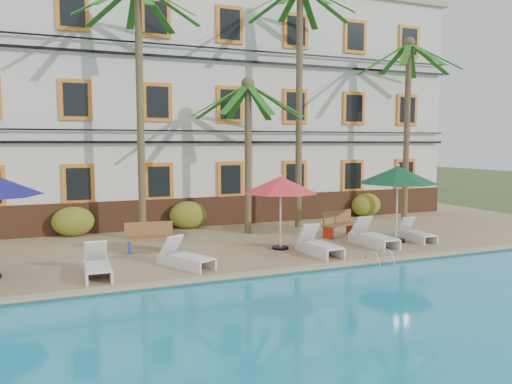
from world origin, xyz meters
name	(u,v)px	position (x,y,z in m)	size (l,w,h in m)	color
ground	(263,273)	(0.00, 0.00, 0.00)	(100.00, 100.00, 0.00)	#384C23
pool_deck	(210,238)	(0.00, 5.00, 0.12)	(30.00, 12.00, 0.25)	tan
swimming_pool	(442,377)	(0.00, -7.00, 0.10)	(26.00, 12.00, 0.20)	#1994BB
pool_coping	(276,271)	(0.00, -0.90, 0.28)	(30.00, 0.35, 0.06)	tan
hotel_building	(177,105)	(0.00, 9.98, 5.37)	(25.40, 6.44, 10.22)	silver
palm_b	(139,75)	(-2.48, 5.05, 6.00)	(4.35, 4.35, 9.07)	brown
palm_c	(248,131)	(1.44, 4.80, 4.12)	(4.35, 4.35, 5.86)	brown
palm_d	(299,74)	(3.81, 5.24, 6.40)	(4.35, 4.35, 9.79)	brown
palm_e	(408,104)	(9.00, 5.07, 5.36)	(4.35, 4.35, 7.95)	brown
shrub_left	(73,221)	(-4.75, 6.60, 0.80)	(1.50, 0.90, 1.10)	#2A5719
shrub_mid	(188,215)	(-0.43, 6.60, 0.80)	(1.50, 0.90, 1.10)	#2A5719
shrub_right	(366,205)	(8.04, 6.60, 0.80)	(1.50, 0.90, 1.10)	#2A5719
umbrella_red	(281,185)	(1.36, 1.72, 2.32)	(2.43, 2.43, 2.43)	black
umbrella_green	(398,175)	(5.61, 1.29, 2.56)	(2.71, 2.71, 2.70)	black
lounger_b	(97,266)	(-4.41, 0.53, 0.52)	(0.68, 1.80, 0.85)	silver
lounger_c	(185,257)	(-2.07, 0.62, 0.52)	(1.37, 1.86, 0.83)	silver
lounger_d	(318,245)	(2.14, 0.62, 0.53)	(0.76, 1.89, 0.88)	silver
lounger_e	(373,236)	(4.47, 1.07, 0.55)	(0.77, 1.97, 0.92)	silver
lounger_f	(415,233)	(6.38, 1.23, 0.50)	(0.66, 1.67, 0.78)	silver
bench_left	(150,237)	(-2.61, 2.96, 0.72)	(1.54, 0.63, 0.93)	olive
bench_right	(338,223)	(4.28, 2.93, 0.72)	(1.57, 0.91, 0.93)	olive
pool_ladder	(379,262)	(3.23, -1.00, 0.25)	(0.54, 0.74, 0.74)	silver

